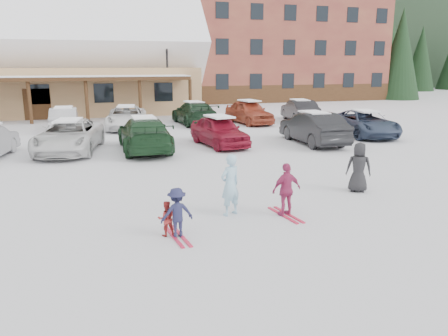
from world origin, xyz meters
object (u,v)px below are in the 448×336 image
object	(u,v)px
day_lodge	(14,63)
parked_car_9	(64,119)
alpine_hotel	(250,21)
parked_car_11	(194,113)
parked_car_12	(249,112)
toddler_red	(166,218)
parked_car_6	(365,123)
parked_car_3	(144,134)
parked_car_2	(69,136)
adult_skier	(230,185)
parked_car_5	(313,128)
lamp_post	(167,70)
child_magenta	(286,190)
parked_car_10	(127,117)
parked_car_4	(219,131)
bystander_dark	(359,167)
child_navy	(177,213)
parked_car_13	(300,110)

from	to	relation	value
day_lodge	parked_car_9	xyz separation A→B (m)	(4.11, -11.04, -3.25)
alpine_hotel	parked_car_11	bearing A→B (deg)	-118.56
parked_car_11	parked_car_12	size ratio (longest dim) A/B	1.13
toddler_red	parked_car_6	world-z (taller)	parked_car_6
parked_car_3	parked_car_2	bearing A→B (deg)	-10.82
parked_car_3	adult_skier	bearing A→B (deg)	96.60
parked_car_5	lamp_post	bearing A→B (deg)	-71.83
child_magenta	parked_car_3	world-z (taller)	parked_car_3
day_lodge	parked_car_3	world-z (taller)	day_lodge
lamp_post	parked_car_10	bearing A→B (deg)	-118.07
parked_car_4	toddler_red	bearing A→B (deg)	-120.93
adult_skier	parked_car_3	xyz separation A→B (m)	(-1.15, 9.49, -0.05)
child_magenta	bystander_dark	world-z (taller)	bystander_dark
parked_car_10	parked_car_9	bearing A→B (deg)	-175.55
parked_car_2	parked_car_10	distance (m)	7.40
parked_car_9	parked_car_12	size ratio (longest dim) A/B	0.94
child_magenta	lamp_post	bearing A→B (deg)	-100.79
bystander_dark	parked_car_6	world-z (taller)	bystander_dark
parked_car_11	bystander_dark	bearing A→B (deg)	91.11
alpine_hotel	parked_car_4	xyz separation A→B (m)	(-11.67, -28.38, -7.91)
alpine_hotel	toddler_red	distance (m)	43.02
child_navy	bystander_dark	bearing A→B (deg)	-168.41
parked_car_3	parked_car_11	xyz separation A→B (m)	(4.17, 8.19, -0.03)
lamp_post	parked_car_6	xyz separation A→B (m)	(8.69, -13.53, -2.70)
alpine_hotel	parked_car_12	xyz separation A→B (m)	(-7.54, -21.13, -7.86)
parked_car_6	parked_car_12	distance (m)	7.98
parked_car_5	parked_car_10	distance (m)	11.63
parked_car_2	parked_car_13	xyz separation A→B (m)	(14.86, 7.15, 0.00)
lamp_post	bystander_dark	world-z (taller)	lamp_post
lamp_post	parked_car_4	world-z (taller)	lamp_post
lamp_post	parked_car_13	bearing A→B (deg)	-39.32
parked_car_10	parked_car_3	bearing A→B (deg)	-80.57
toddler_red	child_navy	bearing A→B (deg)	145.60
toddler_red	parked_car_10	bearing A→B (deg)	-91.43
child_navy	bystander_dark	distance (m)	6.41
adult_skier	child_magenta	xyz separation A→B (m)	(1.39, -0.47, -0.11)
alpine_hotel	parked_car_6	bearing A→B (deg)	-96.41
parked_car_10	parked_car_13	world-z (taller)	parked_car_13
parked_car_10	day_lodge	bearing A→B (deg)	131.91
parked_car_2	child_magenta	bearing A→B (deg)	-51.17
adult_skier	parked_car_9	distance (m)	17.77
parked_car_5	parked_car_10	world-z (taller)	parked_car_5
bystander_dark	parked_car_11	distance (m)	16.81
toddler_red	parked_car_5	world-z (taller)	parked_car_5
parked_car_3	parked_car_6	world-z (taller)	parked_car_3
lamp_post	parked_car_10	size ratio (longest dim) A/B	1.19
parked_car_5	parked_car_11	distance (m)	9.65
parked_car_10	child_navy	bearing A→B (deg)	-83.24
day_lodge	parked_car_11	world-z (taller)	day_lodge
parked_car_5	parked_car_12	distance (m)	8.06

